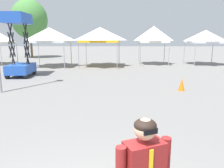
# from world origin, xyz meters

# --- Properties ---
(canopy_tent_center) EXTENTS (3.43, 3.43, 3.51)m
(canopy_tent_center) POSITION_xyz_m (-5.57, 17.76, 2.84)
(canopy_tent_center) COLOR #9E9EA3
(canopy_tent_center) RESTS_ON ground
(canopy_tent_behind_left) EXTENTS (3.64, 3.64, 3.54)m
(canopy_tent_behind_left) POSITION_xyz_m (-1.04, 18.13, 2.86)
(canopy_tent_behind_left) COLOR #9E9EA3
(canopy_tent_behind_left) RESTS_ON ground
(canopy_tent_left_of_center) EXTENTS (2.88, 2.88, 3.73)m
(canopy_tent_left_of_center) POSITION_xyz_m (4.08, 19.93, 2.93)
(canopy_tent_left_of_center) COLOR #9E9EA3
(canopy_tent_left_of_center) RESTS_ON ground
(canopy_tent_far_left) EXTENTS (3.23, 3.23, 3.35)m
(canopy_tent_far_left) POSITION_xyz_m (9.07, 19.79, 2.72)
(canopy_tent_far_left) COLOR #9E9EA3
(canopy_tent_far_left) RESTS_ON ground
(scissor_lift) EXTENTS (1.55, 2.39, 4.17)m
(scissor_lift) POSITION_xyz_m (-6.01, 12.44, 1.25)
(scissor_lift) COLOR black
(scissor_lift) RESTS_ON ground
(tree_behind_tents_left) EXTENTS (4.57, 4.57, 7.50)m
(tree_behind_tents_left) POSITION_xyz_m (-10.96, 27.10, 4.98)
(tree_behind_tents_left) COLOR brown
(tree_behind_tents_left) RESTS_ON ground
(traffic_cone_lot_center) EXTENTS (0.32, 0.32, 0.63)m
(traffic_cone_lot_center) POSITION_xyz_m (3.79, 8.51, 0.31)
(traffic_cone_lot_center) COLOR orange
(traffic_cone_lot_center) RESTS_ON ground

